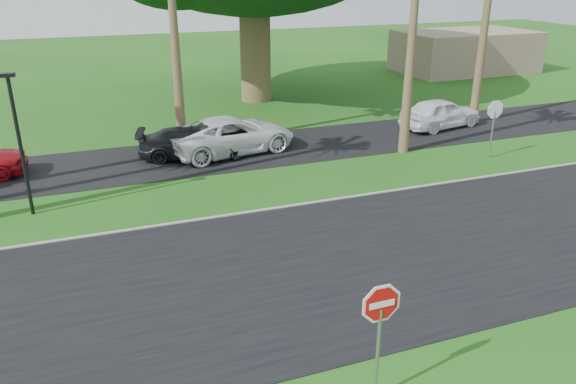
% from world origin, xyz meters
% --- Properties ---
extents(ground, '(120.00, 120.00, 0.00)m').
position_xyz_m(ground, '(0.00, 0.00, 0.00)').
color(ground, '#1C4D13').
rests_on(ground, ground).
extents(road, '(120.00, 8.00, 0.02)m').
position_xyz_m(road, '(0.00, 2.00, 0.01)').
color(road, black).
rests_on(road, ground).
extents(parking_strip, '(120.00, 5.00, 0.02)m').
position_xyz_m(parking_strip, '(0.00, 12.50, 0.01)').
color(parking_strip, black).
rests_on(parking_strip, ground).
extents(curb, '(120.00, 0.12, 0.06)m').
position_xyz_m(curb, '(0.00, 6.05, 0.03)').
color(curb, gray).
rests_on(curb, ground).
extents(stop_sign_near, '(1.05, 0.07, 2.62)m').
position_xyz_m(stop_sign_near, '(0.50, -3.00, 1.77)').
color(stop_sign_near, gray).
rests_on(stop_sign_near, ground).
extents(stop_sign_far, '(1.05, 0.07, 2.62)m').
position_xyz_m(stop_sign_far, '(12.00, 8.00, 1.77)').
color(stop_sign_far, gray).
rests_on(stop_sign_far, ground).
extents(streetlight_right, '(0.45, 0.25, 4.64)m').
position_xyz_m(streetlight_right, '(-6.00, 8.50, 2.65)').
color(streetlight_right, black).
rests_on(streetlight_right, ground).
extents(building_far, '(10.00, 6.00, 3.00)m').
position_xyz_m(building_far, '(24.00, 26.00, 1.50)').
color(building_far, gray).
rests_on(building_far, ground).
extents(car_dark, '(4.68, 2.70, 1.28)m').
position_xyz_m(car_dark, '(0.09, 12.42, 0.64)').
color(car_dark, black).
rests_on(car_dark, ground).
extents(car_minivan, '(6.01, 3.63, 1.56)m').
position_xyz_m(car_minivan, '(1.92, 12.54, 0.78)').
color(car_minivan, white).
rests_on(car_minivan, ground).
extents(car_pickup, '(4.64, 2.58, 1.49)m').
position_xyz_m(car_pickup, '(12.77, 12.75, 0.75)').
color(car_pickup, white).
rests_on(car_pickup, ground).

